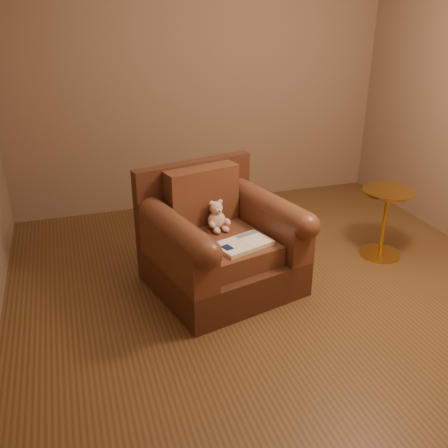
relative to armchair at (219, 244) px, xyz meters
name	(u,v)px	position (x,y,z in m)	size (l,w,h in m)	color
floor	(272,290)	(0.37, -0.23, -0.35)	(4.00, 4.00, 0.00)	brown
room	(283,62)	(0.37, -0.23, 1.36)	(4.02, 4.02, 2.71)	#7C604C
armchair	(219,244)	(0.00, 0.00, 0.00)	(1.22, 1.18, 0.92)	#442316
teddy_bear	(217,218)	(0.02, 0.09, 0.17)	(0.17, 0.20, 0.24)	beige
guidebook	(243,244)	(0.11, -0.25, 0.10)	(0.46, 0.36, 0.03)	beige
side_table	(384,221)	(1.51, 0.02, -0.02)	(0.44, 0.44, 0.61)	gold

